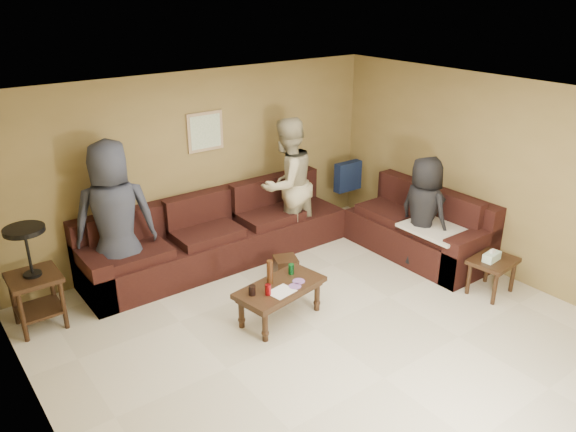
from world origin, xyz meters
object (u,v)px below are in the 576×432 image
object	(u,v)px
side_table_right	(493,264)
person_middle	(287,184)
end_table_left	(33,276)
waste_bin	(286,270)
person_left	(115,221)
sectional_sofa	(292,237)
person_right	(423,213)
coffee_table	(280,290)

from	to	relation	value
side_table_right	person_middle	distance (m)	2.87
end_table_left	waste_bin	bearing A→B (deg)	-16.49
waste_bin	person_left	world-z (taller)	person_left
sectional_sofa	side_table_right	bearing A→B (deg)	-57.55
end_table_left	person_right	xyz separation A→B (m)	(4.47, -1.52, 0.13)
side_table_right	person_right	distance (m)	1.08
sectional_sofa	person_left	distance (m)	2.35
sectional_sofa	waste_bin	size ratio (longest dim) A/B	14.06
coffee_table	end_table_left	size ratio (longest dim) A/B	0.92
waste_bin	person_left	distance (m)	2.16
side_table_right	person_left	xyz separation A→B (m)	(-3.58, 2.68, 0.57)
waste_bin	end_table_left	bearing A→B (deg)	163.51
sectional_sofa	coffee_table	bearing A→B (deg)	-132.34
side_table_right	person_middle	world-z (taller)	person_middle
person_left	person_right	xyz separation A→B (m)	(3.47, -1.66, -0.21)
person_middle	side_table_right	bearing A→B (deg)	104.17
sectional_sofa	waste_bin	distance (m)	0.66
sectional_sofa	person_right	size ratio (longest dim) A/B	3.09
waste_bin	person_middle	distance (m)	1.32
coffee_table	person_left	bearing A→B (deg)	126.69
end_table_left	person_right	bearing A→B (deg)	-18.74
side_table_right	person_right	xyz separation A→B (m)	(-0.12, 1.01, 0.36)
coffee_table	side_table_right	xyz separation A→B (m)	(2.39, -1.07, 0.03)
coffee_table	person_right	world-z (taller)	person_right
coffee_table	person_middle	bearing A→B (deg)	50.87
coffee_table	waste_bin	world-z (taller)	coffee_table
sectional_sofa	person_middle	world-z (taller)	person_middle
waste_bin	person_middle	world-z (taller)	person_middle
sectional_sofa	end_table_left	distance (m)	3.24
end_table_left	person_middle	distance (m)	3.42
waste_bin	coffee_table	bearing A→B (deg)	-131.11
person_middle	person_right	distance (m)	1.88
end_table_left	side_table_right	world-z (taller)	end_table_left
waste_bin	person_left	xyz separation A→B (m)	(-1.76, 0.96, 0.80)
side_table_right	waste_bin	world-z (taller)	side_table_right
end_table_left	side_table_right	distance (m)	5.24
person_left	person_right	size ratio (longest dim) A/B	1.28
end_table_left	waste_bin	distance (m)	2.91
coffee_table	waste_bin	bearing A→B (deg)	48.89
person_middle	waste_bin	bearing A→B (deg)	41.99
coffee_table	person_left	distance (m)	2.09
coffee_table	waste_bin	xyz separation A→B (m)	(0.56, 0.64, -0.20)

